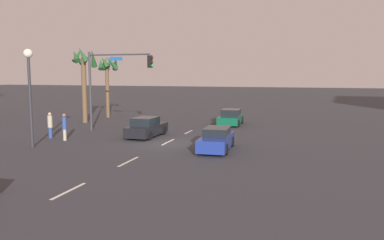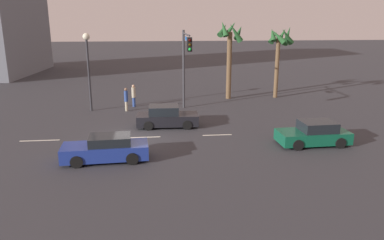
{
  "view_description": "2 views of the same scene",
  "coord_description": "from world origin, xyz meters",
  "px_view_note": "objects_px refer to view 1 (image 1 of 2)",
  "views": [
    {
      "loc": [
        -24.69,
        -9.11,
        4.73
      ],
      "look_at": [
        2.88,
        -1.0,
        1.29
      ],
      "focal_mm": 36.73,
      "sensor_mm": 36.0,
      "label": 1
    },
    {
      "loc": [
        1.32,
        -22.51,
        7.22
      ],
      "look_at": [
        3.64,
        -0.01,
        1.06
      ],
      "focal_mm": 34.5,
      "sensor_mm": 36.0,
      "label": 2
    }
  ],
  "objects_px": {
    "car_3": "(231,118)",
    "streetlamp": "(29,79)",
    "car_1": "(216,140)",
    "palm_tree_0": "(108,69)",
    "traffic_signal": "(111,77)",
    "pedestrian_1": "(50,125)",
    "palm_tree_1": "(84,68)",
    "pedestrian_0": "(64,126)",
    "car_0": "(146,128)"
  },
  "relations": [
    {
      "from": "palm_tree_0",
      "to": "palm_tree_1",
      "type": "xyz_separation_m",
      "value": [
        -4.68,
        0.01,
        0.04
      ]
    },
    {
      "from": "car_3",
      "to": "palm_tree_0",
      "type": "distance_m",
      "value": 14.57
    },
    {
      "from": "pedestrian_0",
      "to": "streetlamp",
      "type": "bearing_deg",
      "value": 171.64
    },
    {
      "from": "car_0",
      "to": "car_3",
      "type": "bearing_deg",
      "value": -28.84
    },
    {
      "from": "streetlamp",
      "to": "traffic_signal",
      "type": "bearing_deg",
      "value": -11.74
    },
    {
      "from": "car_3",
      "to": "traffic_signal",
      "type": "distance_m",
      "value": 11.57
    },
    {
      "from": "car_3",
      "to": "palm_tree_0",
      "type": "height_order",
      "value": "palm_tree_0"
    },
    {
      "from": "car_1",
      "to": "car_3",
      "type": "distance_m",
      "value": 12.07
    },
    {
      "from": "car_1",
      "to": "pedestrian_0",
      "type": "xyz_separation_m",
      "value": [
        0.3,
        11.03,
        0.39
      ]
    },
    {
      "from": "car_3",
      "to": "traffic_signal",
      "type": "height_order",
      "value": "traffic_signal"
    },
    {
      "from": "car_1",
      "to": "traffic_signal",
      "type": "bearing_deg",
      "value": 62.88
    },
    {
      "from": "car_1",
      "to": "pedestrian_1",
      "type": "height_order",
      "value": "pedestrian_1"
    },
    {
      "from": "streetlamp",
      "to": "palm_tree_0",
      "type": "distance_m",
      "value": 17.28
    },
    {
      "from": "car_3",
      "to": "traffic_signal",
      "type": "xyz_separation_m",
      "value": [
        -6.93,
        8.47,
        3.74
      ]
    },
    {
      "from": "pedestrian_1",
      "to": "palm_tree_0",
      "type": "bearing_deg",
      "value": 10.39
    },
    {
      "from": "car_1",
      "to": "streetlamp",
      "type": "distance_m",
      "value": 12.32
    },
    {
      "from": "traffic_signal",
      "to": "pedestrian_1",
      "type": "distance_m",
      "value": 6.06
    },
    {
      "from": "streetlamp",
      "to": "car_3",
      "type": "bearing_deg",
      "value": -34.61
    },
    {
      "from": "streetlamp",
      "to": "palm_tree_1",
      "type": "height_order",
      "value": "palm_tree_1"
    },
    {
      "from": "traffic_signal",
      "to": "pedestrian_1",
      "type": "bearing_deg",
      "value": 147.16
    },
    {
      "from": "car_1",
      "to": "traffic_signal",
      "type": "height_order",
      "value": "traffic_signal"
    },
    {
      "from": "pedestrian_0",
      "to": "palm_tree_0",
      "type": "height_order",
      "value": "palm_tree_0"
    },
    {
      "from": "streetlamp",
      "to": "car_0",
      "type": "bearing_deg",
      "value": -41.67
    },
    {
      "from": "car_3",
      "to": "pedestrian_1",
      "type": "relative_size",
      "value": 2.22
    },
    {
      "from": "pedestrian_0",
      "to": "palm_tree_1",
      "type": "xyz_separation_m",
      "value": [
        9.32,
        4.04,
        4.13
      ]
    },
    {
      "from": "pedestrian_1",
      "to": "palm_tree_0",
      "type": "height_order",
      "value": "palm_tree_0"
    },
    {
      "from": "streetlamp",
      "to": "pedestrian_0",
      "type": "height_order",
      "value": "streetlamp"
    },
    {
      "from": "car_1",
      "to": "palm_tree_1",
      "type": "height_order",
      "value": "palm_tree_1"
    },
    {
      "from": "car_0",
      "to": "traffic_signal",
      "type": "height_order",
      "value": "traffic_signal"
    },
    {
      "from": "car_0",
      "to": "streetlamp",
      "type": "xyz_separation_m",
      "value": [
        -5.99,
        5.33,
        3.68
      ]
    },
    {
      "from": "streetlamp",
      "to": "pedestrian_1",
      "type": "bearing_deg",
      "value": 18.47
    },
    {
      "from": "car_1",
      "to": "streetlamp",
      "type": "bearing_deg",
      "value": 102.73
    },
    {
      "from": "car_0",
      "to": "pedestrian_1",
      "type": "relative_size",
      "value": 2.25
    },
    {
      "from": "pedestrian_1",
      "to": "traffic_signal",
      "type": "bearing_deg",
      "value": -32.84
    },
    {
      "from": "car_0",
      "to": "car_3",
      "type": "distance_m",
      "value": 9.8
    },
    {
      "from": "car_3",
      "to": "streetlamp",
      "type": "relative_size",
      "value": 0.68
    },
    {
      "from": "palm_tree_0",
      "to": "pedestrian_1",
      "type": "bearing_deg",
      "value": -169.61
    },
    {
      "from": "car_0",
      "to": "palm_tree_0",
      "type": "distance_m",
      "value": 14.78
    },
    {
      "from": "palm_tree_0",
      "to": "pedestrian_0",
      "type": "bearing_deg",
      "value": -163.93
    },
    {
      "from": "car_1",
      "to": "palm_tree_0",
      "type": "xyz_separation_m",
      "value": [
        14.3,
        15.07,
        4.48
      ]
    },
    {
      "from": "palm_tree_0",
      "to": "car_1",
      "type": "bearing_deg",
      "value": -133.5
    },
    {
      "from": "traffic_signal",
      "to": "palm_tree_0",
      "type": "height_order",
      "value": "palm_tree_0"
    },
    {
      "from": "car_3",
      "to": "pedestrian_1",
      "type": "xyz_separation_m",
      "value": [
        -11.16,
        11.2,
        0.36
      ]
    },
    {
      "from": "traffic_signal",
      "to": "palm_tree_0",
      "type": "xyz_separation_m",
      "value": [
        9.24,
        5.2,
        0.73
      ]
    },
    {
      "from": "car_0",
      "to": "palm_tree_0",
      "type": "bearing_deg",
      "value": 39.38
    },
    {
      "from": "traffic_signal",
      "to": "pedestrian_0",
      "type": "height_order",
      "value": "traffic_signal"
    },
    {
      "from": "streetlamp",
      "to": "palm_tree_1",
      "type": "distance_m",
      "value": 12.76
    },
    {
      "from": "car_1",
      "to": "pedestrian_1",
      "type": "distance_m",
      "value": 12.63
    },
    {
      "from": "palm_tree_0",
      "to": "palm_tree_1",
      "type": "bearing_deg",
      "value": 179.91
    },
    {
      "from": "car_0",
      "to": "pedestrian_0",
      "type": "distance_m",
      "value": 5.82
    }
  ]
}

